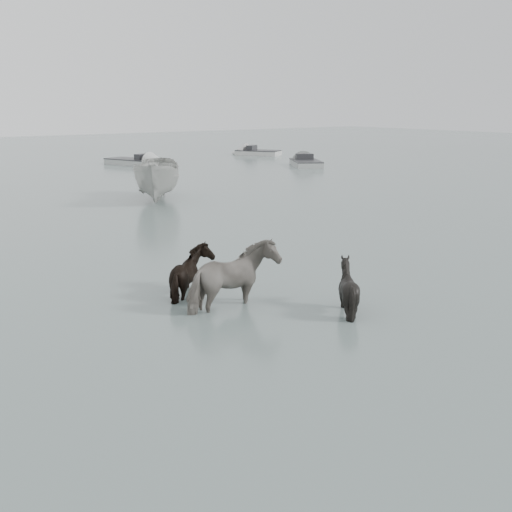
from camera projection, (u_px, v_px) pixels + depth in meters
The scene contains 8 objects.
ground at pixel (348, 304), 13.06m from camera, with size 140.00×140.00×0.00m, color #51605C.
pony_pinto at pixel (232, 268), 12.68m from camera, with size 0.89×1.95×1.65m, color black.
pony_dark at pixel (193, 262), 13.66m from camera, with size 1.37×1.18×1.38m, color black.
pony_black at pixel (348, 279), 12.56m from camera, with size 1.03×1.16×1.28m, color black.
boat_small at pixel (158, 177), 26.87m from camera, with size 1.84×4.88×1.89m, color #A0A19D.
skiff_port at pixel (306, 160), 41.02m from camera, with size 4.84×1.60×0.75m, color #949795, non-canonical shape.
skiff_mid at pixel (135, 159), 41.89m from camera, with size 5.85×1.60×0.75m, color #A5A7A5, non-canonical shape.
skiff_star at pixel (258, 150), 49.49m from camera, with size 4.59×1.60×0.75m, color #BAB9B5, non-canonical shape.
Camera 1 is at (-8.95, -8.88, 4.02)m, focal length 45.00 mm.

